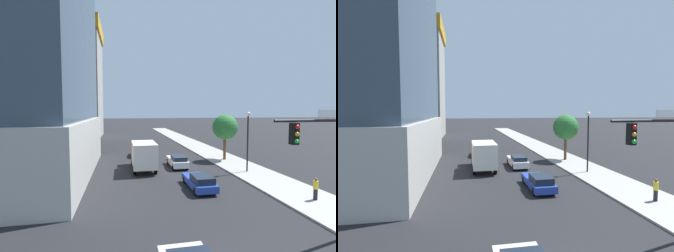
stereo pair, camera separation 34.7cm
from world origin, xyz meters
TOP-DOWN VIEW (x-y plane):
  - sidewalk at (8.83, 20.00)m, footprint 4.83×120.00m
  - construction_building at (-16.19, 55.73)m, footprint 13.55×24.03m
  - traffic_light_pole at (5.35, 2.54)m, footprint 4.64×0.48m
  - street_lamp at (8.37, 15.68)m, footprint 0.44×0.44m
  - street_tree at (8.67, 22.08)m, footprint 3.32×3.32m
  - car_blue at (1.61, 11.46)m, footprint 1.81×4.67m
  - car_gray at (-2.45, 27.43)m, footprint 1.76×4.30m
  - car_white at (1.61, 19.56)m, footprint 1.78×4.58m
  - box_truck at (-2.45, 19.04)m, footprint 2.48×6.51m
  - pedestrian_yellow_shirt at (9.02, 7.14)m, footprint 0.34×0.34m

SIDE VIEW (x-z plane):
  - sidewalk at x=8.83m, z-range 0.00..0.15m
  - car_blue at x=1.61m, z-range 0.00..1.34m
  - car_white at x=1.61m, z-range 0.02..1.46m
  - car_gray at x=-2.45m, z-range 0.01..1.48m
  - pedestrian_yellow_shirt at x=9.02m, z-range 0.16..1.79m
  - box_truck at x=-2.45m, z-range 0.21..3.41m
  - street_lamp at x=8.37m, z-range 1.08..7.46m
  - street_tree at x=8.67m, z-range 1.45..7.44m
  - traffic_light_pole at x=5.35m, z-range 1.32..7.86m
  - construction_building at x=-16.19m, z-range -2.28..32.87m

